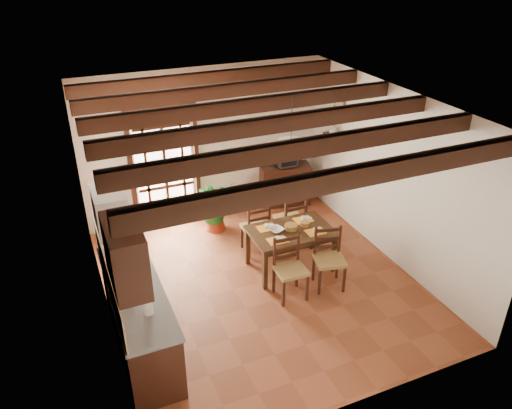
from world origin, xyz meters
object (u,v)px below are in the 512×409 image
chair_near_right (329,269)px  pendant_lamp (291,145)px  chair_near_left (290,279)px  chair_far_left (255,236)px  chair_far_right (290,228)px  potted_plant (215,201)px  kitchen_counter (138,315)px  sideboard (285,185)px  dining_table (291,235)px  crt_tv (286,157)px

chair_near_right → pendant_lamp: bearing=127.2°
chair_near_left → chair_far_left: bearing=91.5°
chair_far_right → potted_plant: potted_plant is taller
kitchen_counter → sideboard: 4.47m
chair_near_left → pendant_lamp: pendant_lamp is taller
chair_near_left → sideboard: size_ratio=0.99×
kitchen_counter → sideboard: bearing=39.2°
dining_table → chair_near_left: (-0.33, -0.65, -0.31)m
dining_table → chair_near_left: bearing=-116.1°
chair_near_right → potted_plant: potted_plant is taller
chair_near_left → chair_far_left: chair_near_left is taller
chair_far_right → kitchen_counter: bearing=23.2°
chair_near_right → sideboard: 2.76m
chair_far_left → pendant_lamp: pendant_lamp is taller
chair_far_right → sideboard: (0.57, 1.38, 0.11)m
crt_tv → potted_plant: potted_plant is taller
kitchen_counter → chair_near_right: 2.88m
kitchen_counter → chair_near_right: kitchen_counter is taller
chair_near_right → chair_far_left: (-0.64, 1.32, -0.02)m
chair_far_left → potted_plant: (-0.39, 0.95, 0.29)m
chair_far_right → chair_near_left: bearing=59.9°
sideboard → pendant_lamp: bearing=-103.7°
dining_table → chair_far_right: chair_far_right is taller
potted_plant → dining_table: bearing=-66.5°
chair_far_left → pendant_lamp: 1.91m
chair_near_left → pendant_lamp: (0.33, 0.75, 1.78)m
pendant_lamp → chair_near_left: bearing=-113.5°
chair_near_right → potted_plant: bearing=128.5°
dining_table → sideboard: (0.90, 2.03, -0.20)m
chair_far_left → chair_near_right: bearing=116.3°
potted_plant → chair_far_right: bearing=-43.0°
chair_near_right → crt_tv: (0.58, 2.69, 0.71)m
dining_table → chair_far_right: 0.79m
chair_near_right → crt_tv: bearing=92.1°
potted_plant → kitchen_counter: bearing=-127.6°
chair_near_right → chair_near_left: bearing=-166.2°
chair_near_left → dining_table: bearing=65.4°
kitchen_counter → crt_tv: 4.49m
dining_table → chair_near_right: size_ratio=1.36×
chair_far_right → potted_plant: (-1.03, 0.96, 0.27)m
sideboard → chair_near_right: bearing=-90.9°
chair_far_left → sideboard: bearing=-131.0°
sideboard → pendant_lamp: (-0.90, -1.93, 1.67)m
kitchen_counter → potted_plant: size_ratio=1.07×
chair_far_right → pendant_lamp: (-0.33, -0.55, 1.78)m
dining_table → sideboard: size_ratio=1.35×
chair_far_right → crt_tv: size_ratio=2.38×
dining_table → sideboard: bearing=66.6°
dining_table → potted_plant: (-0.70, 1.61, -0.04)m
chair_near_right → kitchen_counter: bearing=-163.0°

